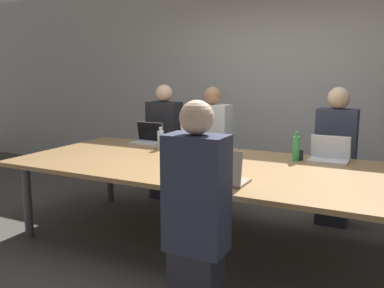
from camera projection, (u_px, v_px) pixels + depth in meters
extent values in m
plane|color=#4C4742|center=(209.00, 244.00, 4.03)|extent=(24.00, 24.00, 0.00)
cube|color=#BCB7B2|center=(279.00, 86.00, 5.74)|extent=(12.00, 0.06, 2.80)
cube|color=#9E7547|center=(210.00, 166.00, 3.90)|extent=(3.65, 1.64, 0.04)
cylinder|color=#4C4C51|center=(28.00, 201.00, 4.13)|extent=(0.08, 0.08, 0.73)
cylinder|color=#4C4C51|center=(110.00, 172.00, 5.26)|extent=(0.08, 0.08, 0.73)
cube|color=gray|center=(226.00, 181.00, 3.27)|extent=(0.33, 0.25, 0.02)
cube|color=gray|center=(220.00, 167.00, 3.14)|extent=(0.34, 0.05, 0.25)
cube|color=silver|center=(220.00, 167.00, 3.15)|extent=(0.33, 0.05, 0.25)
cube|color=#2D2D38|center=(196.00, 282.00, 2.86)|extent=(0.32, 0.24, 0.45)
cube|color=#33384C|center=(196.00, 194.00, 2.75)|extent=(0.40, 0.24, 0.77)
sphere|color=beige|center=(197.00, 117.00, 2.66)|extent=(0.22, 0.22, 0.22)
cube|color=silver|center=(146.00, 143.00, 4.94)|extent=(0.33, 0.22, 0.02)
cube|color=silver|center=(151.00, 131.00, 5.01)|extent=(0.34, 0.05, 0.22)
cube|color=black|center=(150.00, 132.00, 5.00)|extent=(0.33, 0.05, 0.22)
cube|color=#2D2D38|center=(165.00, 180.00, 5.42)|extent=(0.32, 0.24, 0.45)
cube|color=#232328|center=(164.00, 133.00, 5.32)|extent=(0.40, 0.24, 0.77)
sphere|color=beige|center=(164.00, 93.00, 5.23)|extent=(0.21, 0.21, 0.21)
cube|color=#B7B7BC|center=(189.00, 149.00, 4.58)|extent=(0.30, 0.24, 0.02)
cube|color=#B7B7BC|center=(194.00, 135.00, 4.66)|extent=(0.31, 0.05, 0.25)
cube|color=silver|center=(194.00, 135.00, 4.65)|extent=(0.30, 0.04, 0.24)
cube|color=#2D2D38|center=(212.00, 188.00, 5.06)|extent=(0.32, 0.24, 0.45)
cube|color=silver|center=(212.00, 138.00, 4.96)|extent=(0.40, 0.24, 0.77)
sphere|color=#9E7051|center=(213.00, 96.00, 4.87)|extent=(0.20, 0.20, 0.20)
cylinder|color=#ADD1E0|center=(161.00, 140.00, 4.58)|extent=(0.07, 0.07, 0.20)
cylinder|color=#ADD1E0|center=(160.00, 129.00, 4.56)|extent=(0.03, 0.03, 0.04)
cube|color=silver|center=(328.00, 161.00, 3.98)|extent=(0.36, 0.22, 0.02)
cube|color=silver|center=(331.00, 147.00, 4.04)|extent=(0.36, 0.06, 0.22)
cube|color=silver|center=(330.00, 147.00, 4.03)|extent=(0.36, 0.05, 0.21)
cube|color=#2D2D38|center=(332.00, 203.00, 4.52)|extent=(0.32, 0.24, 0.45)
cube|color=#33384C|center=(336.00, 146.00, 4.42)|extent=(0.40, 0.24, 0.77)
sphere|color=beige|center=(339.00, 98.00, 4.33)|extent=(0.22, 0.22, 0.22)
cylinder|color=#232328|center=(299.00, 155.00, 4.06)|extent=(0.08, 0.08, 0.09)
cylinder|color=green|center=(296.00, 149.00, 4.01)|extent=(0.06, 0.06, 0.23)
cylinder|color=green|center=(297.00, 134.00, 3.98)|extent=(0.03, 0.03, 0.05)
cube|color=black|center=(192.00, 167.00, 3.67)|extent=(0.10, 0.16, 0.05)
cube|color=#2D4C8C|center=(227.00, 172.00, 3.56)|extent=(0.25, 0.22, 0.02)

